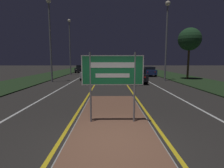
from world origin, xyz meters
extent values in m
plane|color=#282623|center=(0.00, 0.00, 0.00)|extent=(160.00, 160.00, 0.00)
cube|color=#999993|center=(0.00, 1.63, 0.03)|extent=(2.71, 9.32, 0.05)
cube|color=brown|center=(0.00, 1.63, 0.05)|extent=(2.59, 9.20, 0.10)
cube|color=#1E3319|center=(-9.50, 20.00, 0.04)|extent=(5.00, 100.00, 0.08)
cube|color=#1E3319|center=(9.50, 20.00, 0.04)|extent=(5.00, 100.00, 0.08)
cube|color=gold|center=(-1.54, 25.00, 0.00)|extent=(0.12, 70.00, 0.01)
cube|color=gold|center=(1.54, 25.00, 0.00)|extent=(0.12, 70.00, 0.01)
cube|color=silver|center=(-4.20, 25.00, 0.00)|extent=(0.12, 70.00, 0.01)
cube|color=silver|center=(4.20, 25.00, 0.00)|extent=(0.12, 70.00, 0.01)
cube|color=silver|center=(-7.20, 25.00, 0.00)|extent=(0.10, 70.00, 0.01)
cube|color=silver|center=(7.20, 25.00, 0.00)|extent=(0.10, 70.00, 0.01)
cylinder|color=gray|center=(-0.78, 1.63, 1.34)|extent=(0.07, 0.07, 2.48)
cylinder|color=gray|center=(0.78, 1.63, 1.34)|extent=(0.07, 0.07, 2.48)
cube|color=#19703D|center=(0.00, 1.63, 1.96)|extent=(2.17, 0.04, 1.04)
cube|color=white|center=(0.00, 1.60, 1.96)|extent=(2.17, 0.00, 1.04)
cube|color=#19703D|center=(0.00, 1.60, 1.96)|extent=(2.10, 0.01, 0.98)
cube|color=white|center=(0.00, 1.60, 2.14)|extent=(1.52, 0.01, 0.19)
cube|color=white|center=(0.00, 1.60, 1.78)|extent=(1.19, 0.01, 0.15)
cylinder|color=gray|center=(-6.37, 14.46, 4.13)|extent=(0.18, 0.18, 8.25)
sphere|color=#F9EAC6|center=(-6.37, 14.46, 8.40)|extent=(0.50, 0.50, 0.50)
cylinder|color=gray|center=(-6.47, 24.06, 4.19)|extent=(0.18, 0.18, 8.39)
sphere|color=#F9EAC6|center=(-6.47, 24.06, 8.53)|extent=(0.47, 0.47, 0.47)
cylinder|color=gray|center=(6.21, 15.32, 4.15)|extent=(0.18, 0.18, 8.29)
sphere|color=#F9EAC6|center=(6.21, 15.32, 8.46)|extent=(0.54, 0.54, 0.54)
cube|color=black|center=(2.63, 13.76, 0.67)|extent=(1.81, 4.21, 0.67)
cube|color=black|center=(2.63, 13.50, 1.27)|extent=(1.59, 2.19, 0.54)
sphere|color=red|center=(2.07, 11.67, 0.75)|extent=(0.14, 0.14, 0.14)
sphere|color=red|center=(3.19, 11.67, 0.75)|extent=(0.14, 0.14, 0.14)
cylinder|color=black|center=(1.76, 15.06, 0.33)|extent=(0.22, 0.67, 0.67)
cylinder|color=black|center=(3.50, 15.06, 0.33)|extent=(0.22, 0.67, 0.67)
cylinder|color=black|center=(1.76, 12.45, 0.33)|extent=(0.22, 0.67, 0.67)
cylinder|color=black|center=(3.50, 12.45, 0.33)|extent=(0.22, 0.67, 0.67)
cube|color=navy|center=(5.73, 21.97, 0.64)|extent=(1.70, 4.30, 0.68)
cube|color=black|center=(5.73, 21.71, 1.18)|extent=(1.50, 2.23, 0.40)
sphere|color=red|center=(5.20, 19.84, 0.73)|extent=(0.14, 0.14, 0.14)
sphere|color=red|center=(6.26, 19.84, 0.73)|extent=(0.14, 0.14, 0.14)
cylinder|color=black|center=(4.92, 23.30, 0.30)|extent=(0.22, 0.60, 0.60)
cylinder|color=black|center=(6.54, 23.30, 0.30)|extent=(0.22, 0.60, 0.60)
cylinder|color=black|center=(4.92, 20.64, 0.30)|extent=(0.22, 0.60, 0.60)
cylinder|color=black|center=(6.54, 20.64, 0.30)|extent=(0.22, 0.60, 0.60)
cube|color=#B7B7BC|center=(6.02, 32.75, 0.59)|extent=(1.80, 4.57, 0.55)
cube|color=black|center=(6.02, 32.47, 1.10)|extent=(1.58, 2.37, 0.47)
sphere|color=red|center=(5.46, 30.49, 0.66)|extent=(0.14, 0.14, 0.14)
sphere|color=red|center=(6.57, 30.49, 0.66)|extent=(0.14, 0.14, 0.14)
cylinder|color=black|center=(5.16, 34.16, 0.31)|extent=(0.22, 0.62, 0.62)
cylinder|color=black|center=(6.87, 34.16, 0.31)|extent=(0.22, 0.62, 0.62)
cylinder|color=black|center=(5.16, 31.33, 0.31)|extent=(0.22, 0.62, 0.62)
cylinder|color=black|center=(6.87, 31.33, 0.31)|extent=(0.22, 0.62, 0.62)
cube|color=black|center=(2.75, 45.86, 0.63)|extent=(1.81, 4.72, 0.61)
cube|color=black|center=(2.75, 45.58, 1.18)|extent=(1.59, 2.45, 0.51)
sphere|color=red|center=(2.19, 43.52, 0.70)|extent=(0.14, 0.14, 0.14)
sphere|color=red|center=(3.31, 43.52, 0.70)|extent=(0.14, 0.14, 0.14)
cylinder|color=black|center=(1.89, 47.33, 0.32)|extent=(0.22, 0.65, 0.65)
cylinder|color=black|center=(3.62, 47.33, 0.32)|extent=(0.22, 0.65, 0.65)
cylinder|color=black|center=(1.89, 44.40, 0.32)|extent=(0.22, 0.65, 0.65)
cylinder|color=black|center=(3.62, 44.40, 0.32)|extent=(0.22, 0.65, 0.65)
cube|color=#B7B7BC|center=(-2.58, 17.08, 0.63)|extent=(1.81, 4.10, 0.65)
cube|color=black|center=(-2.58, 17.33, 1.20)|extent=(1.60, 2.13, 0.50)
sphere|color=white|center=(-3.14, 15.05, 0.71)|extent=(0.14, 0.14, 0.14)
sphere|color=white|center=(-2.02, 15.05, 0.71)|extent=(0.14, 0.14, 0.14)
cylinder|color=black|center=(-3.45, 15.81, 0.31)|extent=(0.22, 0.61, 0.61)
cylinder|color=black|center=(-1.71, 15.81, 0.31)|extent=(0.22, 0.61, 0.61)
cylinder|color=black|center=(-3.45, 18.35, 0.31)|extent=(0.22, 0.61, 0.61)
cylinder|color=black|center=(-1.71, 18.35, 0.31)|extent=(0.22, 0.61, 0.61)
cube|color=black|center=(-5.73, 29.87, 0.63)|extent=(1.77, 4.15, 0.60)
cube|color=black|center=(-5.73, 30.12, 1.19)|extent=(1.56, 2.16, 0.52)
sphere|color=white|center=(-6.28, 27.82, 0.70)|extent=(0.14, 0.14, 0.14)
sphere|color=white|center=(-5.18, 27.82, 0.70)|extent=(0.14, 0.14, 0.14)
cylinder|color=black|center=(-6.57, 28.59, 0.32)|extent=(0.22, 0.65, 0.65)
cylinder|color=black|center=(-4.88, 28.59, 0.32)|extent=(0.22, 0.65, 0.65)
cylinder|color=black|center=(-6.57, 31.16, 0.32)|extent=(0.22, 0.65, 0.65)
cylinder|color=black|center=(-4.88, 31.16, 0.32)|extent=(0.22, 0.65, 0.65)
cylinder|color=#4C3823|center=(9.40, 16.63, 2.15)|extent=(0.24, 0.24, 4.14)
sphere|color=#1E4223|center=(9.40, 16.63, 4.82)|extent=(2.67, 2.67, 2.67)
camera|label=1|loc=(-0.10, -4.49, 2.30)|focal=28.00mm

